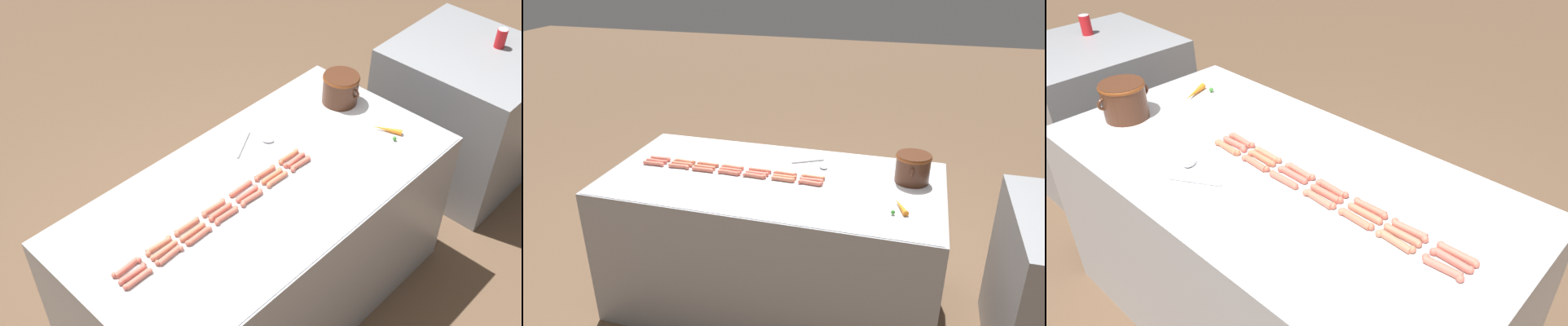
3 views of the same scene
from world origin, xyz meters
TOP-DOWN VIEW (x-y plane):
  - ground_plane at (0.00, 0.00)m, footprint 20.00×20.00m
  - griddle_counter at (0.00, 0.00)m, footprint 1.02×2.04m
  - hot_dog_0 at (-0.05, -0.78)m, footprint 0.04×0.15m
  - hot_dog_1 at (-0.05, -0.61)m, footprint 0.04×0.15m
  - hot_dog_2 at (-0.05, -0.44)m, footprint 0.03×0.15m
  - hot_dog_3 at (-0.05, -0.28)m, footprint 0.03×0.15m
  - hot_dog_4 at (-0.05, -0.10)m, footprint 0.03×0.15m
  - hot_dog_5 at (-0.04, 0.07)m, footprint 0.03×0.15m
  - hot_dog_6 at (-0.04, 0.24)m, footprint 0.03×0.15m
  - hot_dog_7 at (-0.00, -0.79)m, footprint 0.03×0.15m
  - hot_dog_8 at (-0.01, -0.61)m, footprint 0.03×0.15m
  - hot_dog_9 at (-0.00, -0.45)m, footprint 0.03×0.15m
  - hot_dog_10 at (-0.01, -0.27)m, footprint 0.03×0.15m
  - hot_dog_11 at (-0.00, -0.10)m, footprint 0.03×0.15m
  - hot_dog_12 at (-0.00, 0.07)m, footprint 0.03×0.15m
  - hot_dog_13 at (-0.00, 0.24)m, footprint 0.03×0.15m
  - hot_dog_14 at (0.04, -0.79)m, footprint 0.03×0.15m
  - hot_dog_15 at (0.03, -0.61)m, footprint 0.04×0.15m
  - hot_dog_16 at (0.04, -0.45)m, footprint 0.03×0.15m
  - hot_dog_17 at (0.03, -0.27)m, footprint 0.03×0.15m
  - hot_dog_18 at (0.03, -0.10)m, footprint 0.03×0.15m
  - hot_dog_19 at (0.03, 0.07)m, footprint 0.03×0.15m
  - hot_dog_20 at (0.04, 0.24)m, footprint 0.04×0.15m
  - bean_pot at (-0.17, 0.81)m, footprint 0.26×0.21m
  - serving_spoon at (-0.24, 0.23)m, footprint 0.17×0.25m
  - carrot at (0.19, 0.77)m, footprint 0.17×0.10m

SIDE VIEW (x-z plane):
  - ground_plane at x=0.00m, z-range 0.00..0.00m
  - griddle_counter at x=0.00m, z-range 0.00..0.92m
  - serving_spoon at x=-0.24m, z-range 0.91..0.93m
  - hot_dog_0 at x=-0.05m, z-range 0.92..0.94m
  - hot_dog_1 at x=-0.05m, z-range 0.92..0.94m
  - hot_dog_2 at x=-0.05m, z-range 0.92..0.94m
  - hot_dog_3 at x=-0.05m, z-range 0.92..0.94m
  - hot_dog_4 at x=-0.05m, z-range 0.92..0.94m
  - hot_dog_5 at x=-0.04m, z-range 0.92..0.94m
  - hot_dog_6 at x=-0.04m, z-range 0.92..0.94m
  - hot_dog_7 at x=0.00m, z-range 0.92..0.94m
  - hot_dog_8 at x=-0.01m, z-range 0.92..0.94m
  - hot_dog_9 at x=0.00m, z-range 0.92..0.94m
  - hot_dog_10 at x=-0.01m, z-range 0.92..0.94m
  - hot_dog_11 at x=0.00m, z-range 0.92..0.94m
  - hot_dog_12 at x=0.00m, z-range 0.92..0.94m
  - hot_dog_13 at x=0.00m, z-range 0.92..0.94m
  - hot_dog_14 at x=0.04m, z-range 0.92..0.94m
  - hot_dog_15 at x=0.03m, z-range 0.92..0.94m
  - hot_dog_16 at x=0.04m, z-range 0.92..0.94m
  - hot_dog_17 at x=0.03m, z-range 0.92..0.94m
  - hot_dog_18 at x=0.03m, z-range 0.92..0.94m
  - hot_dog_19 at x=0.03m, z-range 0.92..0.94m
  - hot_dog_20 at x=0.04m, z-range 0.92..0.94m
  - carrot at x=0.19m, z-range 0.92..0.95m
  - bean_pot at x=-0.17m, z-range 0.93..1.10m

